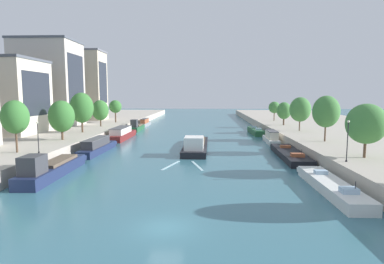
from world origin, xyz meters
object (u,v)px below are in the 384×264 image
(moored_boat_left_second, at_px, (52,168))
(tree_left_far, at_px, (100,110))
(moored_boat_left_upstream, at_px, (97,146))
(moored_boat_right_near, at_px, (271,138))
(tree_left_end_of_row, at_px, (15,117))
(tree_left_nearest, at_px, (82,108))
(moored_boat_left_midway, at_px, (137,127))
(tree_right_second, at_px, (300,109))
(moored_boat_right_gap_after, at_px, (256,131))
(tree_left_distant, at_px, (115,107))
(moored_boat_right_far, at_px, (290,154))
(tree_right_past_mid, at_px, (274,107))
(lamppost_right_bank, at_px, (348,139))
(moored_boat_left_downstream, at_px, (122,134))
(tree_left_by_lamp, at_px, (62,116))
(moored_boat_right_lone, at_px, (331,186))
(tree_right_by_lamp, at_px, (366,124))
(tree_right_nearest, at_px, (326,112))
(moored_boat_left_near, at_px, (145,123))
(tree_right_end_of_row, at_px, (284,111))
(lamppost_left_bank, at_px, (38,136))
(barge_midriver, at_px, (196,145))

(moored_boat_left_second, relative_size, tree_left_far, 2.36)
(moored_boat_left_upstream, relative_size, tree_left_far, 2.19)
(moored_boat_left_second, relative_size, moored_boat_right_near, 1.37)
(tree_left_end_of_row, bearing_deg, tree_left_far, 90.62)
(tree_left_nearest, relative_size, tree_left_far, 1.27)
(moored_boat_left_second, relative_size, moored_boat_left_upstream, 1.08)
(moored_boat_left_midway, distance_m, tree_right_second, 42.38)
(tree_left_end_of_row, bearing_deg, moored_boat_left_upstream, 59.17)
(moored_boat_left_midway, bearing_deg, moored_boat_right_gap_after, -10.88)
(moored_boat_left_second, distance_m, tree_left_distant, 52.42)
(moored_boat_right_far, height_order, tree_left_nearest, tree_left_nearest)
(moored_boat_left_upstream, bearing_deg, moored_boat_left_second, -90.28)
(tree_left_distant, bearing_deg, moored_boat_left_upstream, -79.16)
(tree_right_past_mid, distance_m, lamppost_right_bank, 58.90)
(moored_boat_left_downstream, bearing_deg, tree_left_nearest, -139.74)
(moored_boat_right_near, height_order, tree_left_far, tree_left_far)
(moored_boat_left_second, relative_size, tree_left_by_lamp, 2.24)
(moored_boat_right_lone, relative_size, tree_right_second, 2.09)
(moored_boat_left_second, relative_size, tree_right_by_lamp, 2.27)
(moored_boat_left_upstream, bearing_deg, moored_boat_right_near, 21.67)
(moored_boat_left_downstream, height_order, tree_left_distant, tree_left_distant)
(moored_boat_left_second, xyz_separation_m, moored_boat_right_near, (31.31, 28.48, 0.05))
(moored_boat_right_gap_after, bearing_deg, moored_boat_left_second, -125.03)
(moored_boat_right_far, height_order, tree_right_nearest, tree_right_nearest)
(tree_left_nearest, relative_size, tree_right_by_lamp, 1.22)
(tree_left_far, xyz_separation_m, tree_right_past_mid, (45.30, 18.83, 0.02))
(moored_boat_right_far, distance_m, tree_right_past_mid, 46.70)
(moored_boat_left_upstream, xyz_separation_m, moored_boat_left_near, (-0.52, 45.31, -0.04))
(tree_right_second, height_order, tree_right_past_mid, tree_right_second)
(moored_boat_left_near, xyz_separation_m, tree_right_by_lamp, (37.91, -58.52, 5.15))
(moored_boat_left_downstream, height_order, tree_right_end_of_row, tree_right_end_of_row)
(moored_boat_right_far, relative_size, tree_left_nearest, 2.07)
(moored_boat_left_upstream, relative_size, moored_boat_right_far, 0.83)
(moored_boat_right_lone, bearing_deg, tree_left_nearest, 139.36)
(tree_left_distant, xyz_separation_m, lamppost_right_bank, (40.97, -51.47, -1.71))
(lamppost_left_bank, bearing_deg, moored_boat_left_midway, 85.89)
(tree_right_past_mid, xyz_separation_m, lamppost_right_bank, (-3.89, -58.76, -1.28))
(moored_boat_right_lone, bearing_deg, moored_boat_right_gap_after, 90.29)
(barge_midriver, bearing_deg, moored_boat_left_upstream, -168.46)
(tree_right_by_lamp, height_order, lamppost_right_bank, tree_right_by_lamp)
(moored_boat_left_near, relative_size, tree_right_by_lamp, 1.66)
(moored_boat_left_near, height_order, tree_right_second, tree_right_second)
(tree_left_far, distance_m, lamppost_left_bank, 36.21)
(moored_boat_left_downstream, xyz_separation_m, moored_boat_left_near, (-0.14, 28.14, -0.09))
(moored_boat_left_downstream, height_order, moored_boat_right_far, moored_boat_left_downstream)
(moored_boat_right_lone, distance_m, tree_left_by_lamp, 42.93)
(moored_boat_right_near, distance_m, tree_right_by_lamp, 26.84)
(tree_right_by_lamp, xyz_separation_m, tree_right_nearest, (0.21, 13.86, 0.75))
(tree_left_end_of_row, xyz_separation_m, tree_left_nearest, (-0.06, 23.14, 0.27))
(tree_left_far, bearing_deg, moored_boat_left_second, -79.86)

